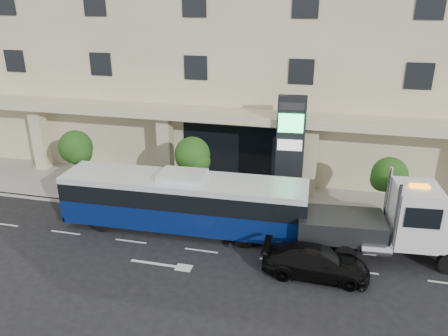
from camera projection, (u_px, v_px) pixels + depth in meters
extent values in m
plane|color=black|center=(209.00, 236.00, 24.29)|extent=(120.00, 120.00, 0.00)
cube|color=gray|center=(229.00, 198.00, 28.78)|extent=(120.00, 6.00, 0.15)
cube|color=gray|center=(218.00, 219.00, 26.07)|extent=(120.00, 0.30, 0.15)
cube|color=#B8AC8A|center=(259.00, 30.00, 34.64)|extent=(60.00, 15.00, 20.00)
cube|color=#B8AC8A|center=(235.00, 115.00, 28.53)|extent=(60.00, 2.80, 0.50)
cube|color=black|center=(239.00, 153.00, 30.71)|extent=(8.00, 0.12, 4.00)
cube|color=#B8AC8A|center=(40.00, 137.00, 32.76)|extent=(0.90, 0.90, 4.90)
cube|color=#B8AC8A|center=(165.00, 147.00, 30.58)|extent=(0.90, 0.90, 4.90)
cube|color=#B8AC8A|center=(310.00, 159.00, 28.39)|extent=(0.90, 0.90, 4.90)
cylinder|color=#422B19|center=(79.00, 171.00, 29.16)|extent=(0.14, 0.14, 2.80)
sphere|color=#1E3D11|center=(76.00, 147.00, 28.53)|extent=(2.20, 2.20, 2.20)
sphere|color=#1E3D11|center=(79.00, 153.00, 28.39)|extent=(1.65, 1.65, 1.65)
sphere|color=#1E3D11|center=(74.00, 151.00, 28.92)|extent=(1.54, 1.54, 1.54)
cylinder|color=#422B19|center=(193.00, 182.00, 27.39)|extent=(0.14, 0.14, 2.94)
sphere|color=#1E3D11|center=(192.00, 155.00, 26.72)|extent=(2.20, 2.20, 2.20)
sphere|color=#1E3D11|center=(197.00, 161.00, 26.59)|extent=(1.65, 1.65, 1.65)
sphere|color=#1E3D11|center=(189.00, 159.00, 27.12)|extent=(1.54, 1.54, 1.54)
cylinder|color=#422B19|center=(385.00, 202.00, 24.91)|extent=(0.14, 0.14, 2.73)
sphere|color=#1E3D11|center=(390.00, 175.00, 24.30)|extent=(2.00, 2.00, 2.00)
sphere|color=#1E3D11|center=(396.00, 182.00, 24.15)|extent=(1.50, 1.50, 1.50)
sphere|color=#1E3D11|center=(383.00, 179.00, 24.68)|extent=(1.40, 1.40, 1.40)
cylinder|color=black|center=(101.00, 222.00, 24.70)|extent=(1.15, 0.37, 1.14)
cylinder|color=black|center=(119.00, 203.00, 26.87)|extent=(1.15, 0.37, 1.14)
cylinder|color=black|center=(244.00, 237.00, 23.11)|extent=(1.15, 0.37, 1.14)
cylinder|color=black|center=(251.00, 216.00, 25.29)|extent=(1.15, 0.37, 1.14)
cube|color=#071850|center=(184.00, 212.00, 24.72)|extent=(13.74, 3.23, 1.37)
cube|color=black|center=(183.00, 193.00, 24.28)|extent=(13.74, 3.28, 1.02)
cube|color=silver|center=(183.00, 181.00, 24.03)|extent=(13.74, 3.23, 0.34)
cube|color=silver|center=(183.00, 176.00, 23.90)|extent=(2.56, 1.89, 0.34)
cube|color=#2D3033|center=(76.00, 209.00, 26.23)|extent=(0.22, 2.85, 0.34)
cube|color=#2D3033|center=(305.00, 233.00, 23.62)|extent=(0.22, 2.85, 0.34)
cube|color=#2D3033|center=(383.00, 242.00, 22.19)|extent=(8.69, 1.71, 0.41)
cube|color=silver|center=(414.00, 214.00, 21.40)|extent=(2.23, 2.70, 2.95)
cube|color=black|center=(437.00, 207.00, 21.09)|extent=(0.28, 2.24, 1.22)
cylinder|color=silver|center=(396.00, 219.00, 20.44)|extent=(0.20, 0.20, 3.45)
cylinder|color=silver|center=(387.00, 198.00, 22.49)|extent=(0.20, 0.20, 3.45)
cube|color=#2D3033|center=(340.00, 225.00, 22.23)|extent=(4.45, 2.77, 1.12)
cube|color=#2D3033|center=(292.00, 232.00, 22.81)|extent=(1.64, 0.41, 0.22)
cube|color=#2D3033|center=(279.00, 238.00, 23.05)|extent=(0.40, 1.84, 0.18)
cube|color=orange|center=(420.00, 186.00, 20.84)|extent=(0.94, 0.43, 0.14)
cylinder|color=black|center=(436.00, 240.00, 22.85)|extent=(1.14, 0.41, 1.12)
cylinder|color=black|center=(345.00, 254.00, 21.59)|extent=(1.14, 0.41, 1.12)
cylinder|color=black|center=(341.00, 233.00, 23.55)|extent=(1.14, 0.41, 1.12)
cylinder|color=black|center=(317.00, 252.00, 21.79)|extent=(1.14, 0.41, 1.12)
cylinder|color=black|center=(316.00, 231.00, 23.75)|extent=(1.14, 0.41, 1.12)
imported|color=black|center=(316.00, 262.00, 20.67)|extent=(5.05, 2.08, 1.46)
cube|color=black|center=(290.00, 151.00, 26.94)|extent=(1.76, 0.70, 6.86)
cube|color=#28F179|center=(291.00, 123.00, 25.98)|extent=(1.49, 0.18, 1.14)
cube|color=silver|center=(290.00, 145.00, 26.48)|extent=(1.49, 0.18, 0.69)
cube|color=#262628|center=(292.00, 106.00, 25.60)|extent=(1.49, 0.18, 0.46)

